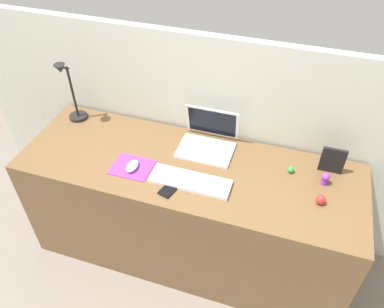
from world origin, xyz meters
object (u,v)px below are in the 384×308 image
at_px(desk_lamp, 70,94).
at_px(toy_figurine_green, 291,170).
at_px(mouse, 132,166).
at_px(cell_phone, 170,188).
at_px(picture_frame, 333,160).
at_px(toy_figurine_purple, 325,178).
at_px(laptop, 209,138).
at_px(toy_figurine_red, 321,200).
at_px(keyboard, 190,181).

distance_m(desk_lamp, toy_figurine_green, 1.31).
bearing_deg(toy_figurine_green, mouse, -163.65).
height_order(cell_phone, picture_frame, picture_frame).
relative_size(toy_figurine_purple, toy_figurine_green, 1.90).
height_order(desk_lamp, toy_figurine_green, desk_lamp).
relative_size(laptop, picture_frame, 2.00).
height_order(toy_figurine_purple, toy_figurine_green, toy_figurine_purple).
distance_m(desk_lamp, toy_figurine_purple, 1.48).
relative_size(toy_figurine_red, toy_figurine_purple, 0.75).
xyz_separation_m(cell_phone, toy_figurine_purple, (0.72, 0.27, 0.03)).
height_order(laptop, mouse, laptop).
bearing_deg(keyboard, mouse, 179.66).
bearing_deg(picture_frame, toy_figurine_green, -159.69).
distance_m(mouse, toy_figurine_green, 0.83).
bearing_deg(keyboard, toy_figurine_red, 5.64).
distance_m(picture_frame, toy_figurine_purple, 0.11).
bearing_deg(cell_phone, toy_figurine_red, 26.30).
distance_m(cell_phone, picture_frame, 0.84).
relative_size(mouse, desk_lamp, 0.25).
xyz_separation_m(laptop, keyboard, (-0.00, -0.31, -0.04)).
height_order(desk_lamp, toy_figurine_purple, desk_lamp).
height_order(keyboard, picture_frame, picture_frame).
height_order(picture_frame, toy_figurine_purple, picture_frame).
distance_m(laptop, cell_phone, 0.39).
relative_size(cell_phone, toy_figurine_purple, 1.87).
bearing_deg(toy_figurine_red, keyboard, -174.36).
relative_size(keyboard, toy_figurine_red, 8.00).
bearing_deg(toy_figurine_green, picture_frame, 20.31).
bearing_deg(picture_frame, laptop, 179.36).
bearing_deg(toy_figurine_green, desk_lamp, 177.33).
distance_m(keyboard, picture_frame, 0.73).
bearing_deg(mouse, toy_figurine_red, 3.62).
distance_m(toy_figurine_purple, toy_figurine_green, 0.17).
distance_m(mouse, picture_frame, 1.03).
bearing_deg(mouse, keyboard, -0.34).
distance_m(mouse, toy_figurine_purple, 0.98).
relative_size(laptop, cell_phone, 2.34).
relative_size(desk_lamp, toy_figurine_green, 10.81).
distance_m(desk_lamp, toy_figurine_red, 1.49).
relative_size(desk_lamp, toy_figurine_red, 7.60).
xyz_separation_m(keyboard, mouse, (-0.32, 0.00, 0.01)).
distance_m(cell_phone, toy_figurine_red, 0.73).
bearing_deg(keyboard, toy_figurine_green, 26.45).
xyz_separation_m(mouse, picture_frame, (0.98, 0.30, 0.05)).
relative_size(cell_phone, picture_frame, 0.85).
height_order(cell_phone, toy_figurine_purple, toy_figurine_purple).
relative_size(desk_lamp, toy_figurine_purple, 5.70).
xyz_separation_m(picture_frame, toy_figurine_green, (-0.19, -0.07, -0.06)).
xyz_separation_m(laptop, mouse, (-0.32, -0.31, -0.03)).
xyz_separation_m(keyboard, toy_figurine_purple, (0.64, 0.20, 0.03)).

